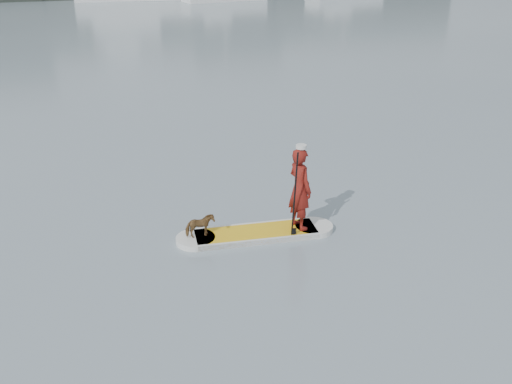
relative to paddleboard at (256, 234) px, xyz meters
name	(u,v)px	position (x,y,z in m)	size (l,w,h in m)	color
ground	(222,192)	(-0.01, 2.39, -0.06)	(140.00, 140.00, 0.00)	slate
paddleboard	(256,234)	(0.00, 0.00, 0.00)	(3.28, 1.13, 0.12)	yellow
paddler	(300,189)	(0.90, -0.12, 0.93)	(0.63, 0.42, 1.74)	maroon
white_cap	(301,147)	(0.90, -0.12, 1.83)	(0.22, 0.22, 0.07)	silver
dog	(200,226)	(-1.14, 0.15, 0.30)	(0.26, 0.58, 0.49)	brown
paddle	(294,204)	(0.67, -0.40, 0.74)	(0.10, 0.30, 2.00)	black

